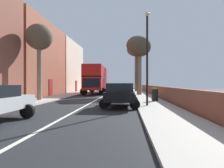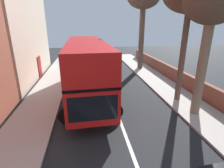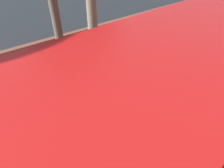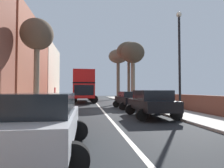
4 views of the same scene
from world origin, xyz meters
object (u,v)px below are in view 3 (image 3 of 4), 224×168
Objects in this scene: parked_car_black_right_3 at (190,29)px; parked_car_black_right_1 at (221,14)px; double_decker_bus at (134,137)px; litter_bin_right at (171,17)px.

parked_car_black_right_1 is at bearing -90.03° from parked_car_black_right_3.
parked_car_black_right_1 is 5.47m from parked_car_black_right_3.
double_decker_bus is 11.55m from parked_car_black_right_3.
double_decker_bus is 14.70m from litter_bin_right.
parked_car_black_right_3 is 3.88× the size of litter_bin_right.
litter_bin_right is (2.80, -2.16, -0.21)m from parked_car_black_right_3.
parked_car_black_right_1 is 4.34m from litter_bin_right.
parked_car_black_right_3 reaches higher than litter_bin_right.
parked_car_black_right_3 is (0.00, 5.47, -0.04)m from parked_car_black_right_1.
litter_bin_right is (7.00, -12.81, -1.69)m from double_decker_bus.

